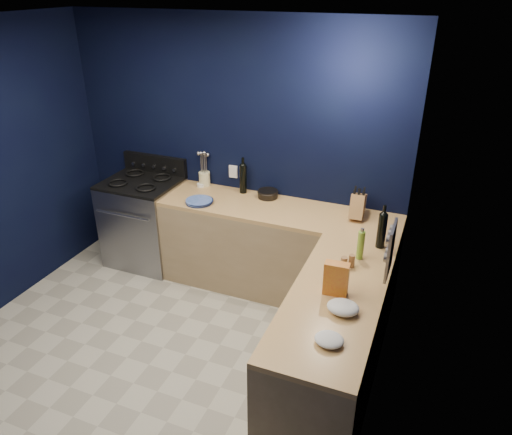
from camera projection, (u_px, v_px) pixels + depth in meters
The scene contains 27 objects.
floor at pixel (149, 366), 3.97m from camera, with size 3.50×3.50×0.02m, color #B0AB9A.
ceiling at pixel (104, 26), 2.79m from camera, with size 3.50×3.50×0.02m, color silver.
wall_back at pixel (234, 150), 4.84m from camera, with size 3.50×0.02×2.60m, color black.
wall_right at pixel (384, 278), 2.79m from camera, with size 0.02×3.50×2.60m, color black.
cab_back at pixel (277, 251), 4.76m from camera, with size 2.30×0.63×0.86m, color #9F8561.
top_back at pixel (278, 211), 4.56m from camera, with size 2.30×0.63×0.04m, color olive.
cab_right at pixel (331, 347), 3.53m from camera, with size 0.63×1.67×0.86m, color #9F8561.
top_right at pixel (336, 297), 3.32m from camera, with size 0.63×1.67×0.04m, color olive.
gas_range at pixel (145, 223), 5.24m from camera, with size 0.76×0.66×0.92m, color gray.
oven_door at pixel (128, 237), 4.99m from camera, with size 0.59×0.02×0.42m, color black.
cooktop at pixel (140, 183), 5.03m from camera, with size 0.76×0.66×0.03m, color black.
backguard at pixel (155, 164), 5.23m from camera, with size 0.76×0.06×0.20m, color black.
spice_panel at pixel (391, 250), 3.31m from camera, with size 0.02×0.28×0.38m, color gray.
wall_outlet at pixel (233, 172), 4.92m from camera, with size 0.09×0.02×0.13m, color white.
plate_stack at pixel (199, 201), 4.66m from camera, with size 0.26×0.26×0.03m, color #325C96.
ramekin at pixel (201, 185), 5.03m from camera, with size 0.08×0.08×0.03m, color white.
utensil_crock at pixel (205, 179), 5.03m from camera, with size 0.12×0.12×0.15m, color beige.
wine_bottle_back at pixel (243, 179), 4.82m from camera, with size 0.07×0.07×0.29m, color black.
lemon_basket at pixel (268, 194), 4.76m from camera, with size 0.20×0.20×0.08m, color black.
knife_block at pixel (358, 206), 4.34m from camera, with size 0.12×0.20×0.22m, color olive.
wine_bottle_right at pixel (382, 231), 3.84m from camera, with size 0.07×0.07×0.29m, color black.
oil_bottle at pixel (361, 245), 3.69m from camera, with size 0.05×0.05×0.23m, color #79A82F.
spice_jar_near at pixel (352, 261), 3.62m from camera, with size 0.05×0.05×0.10m, color olive.
spice_jar_far at pixel (344, 263), 3.59m from camera, with size 0.05×0.05×0.10m, color olive.
crouton_bag at pixel (336, 279), 3.27m from camera, with size 0.17×0.08×0.25m, color #B50825.
towel_front at pixel (343, 307), 3.13m from camera, with size 0.21×0.18×0.07m, color white.
towel_end at pixel (329, 339), 2.87m from camera, with size 0.18×0.16×0.05m, color white.
Camera 1 is at (1.94, -2.44, 2.87)m, focal length 33.69 mm.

